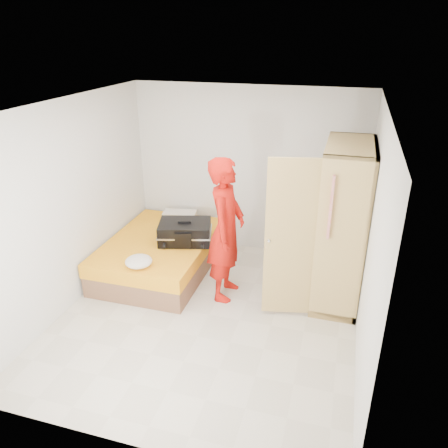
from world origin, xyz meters
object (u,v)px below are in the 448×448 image
(bed, at_px, (160,254))
(round_cushion, at_px, (139,261))
(wardrobe, at_px, (338,230))
(suitcase, at_px, (185,232))
(person, at_px, (226,230))

(bed, xyz_separation_m, round_cushion, (0.07, -0.80, 0.32))
(wardrobe, relative_size, suitcase, 2.42)
(wardrobe, xyz_separation_m, person, (-1.38, -0.31, -0.04))
(bed, relative_size, person, 1.05)
(suitcase, bearing_deg, round_cushion, -125.95)
(wardrobe, height_order, person, wardrobe)
(wardrobe, relative_size, person, 1.09)
(round_cushion, bearing_deg, wardrobe, 17.07)
(bed, bearing_deg, wardrobe, -1.14)
(bed, distance_m, person, 1.37)
(person, relative_size, suitcase, 2.21)
(round_cushion, bearing_deg, person, 22.46)
(wardrobe, distance_m, person, 1.42)
(person, height_order, suitcase, person)
(wardrobe, bearing_deg, suitcase, 177.19)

